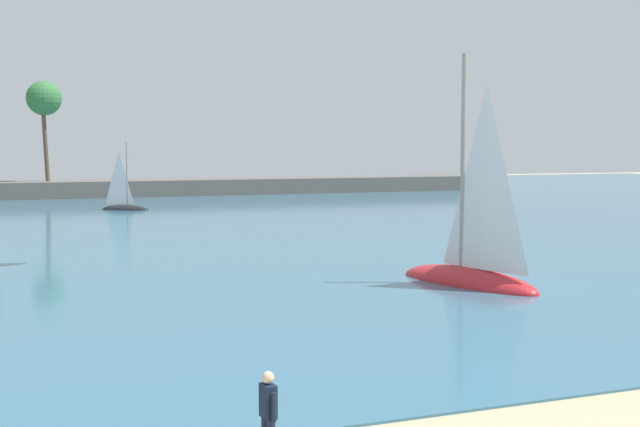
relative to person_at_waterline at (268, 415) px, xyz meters
name	(u,v)px	position (x,y,z in m)	size (l,w,h in m)	color
sea	(81,210)	(0.84, 58.57, -0.86)	(220.00, 114.75, 0.06)	#386B84
palm_headland	(26,172)	(-3.48, 75.96, 1.95)	(96.36, 6.30, 13.45)	#605B54
person_at_waterline	(268,415)	(0.00, 0.00, 0.00)	(0.25, 0.55, 1.67)	#141E33
sailboat_toward_headland	(471,262)	(12.60, 14.18, 0.04)	(3.94, 6.99, 9.71)	red
sailboat_far_left	(124,203)	(4.29, 56.65, -0.27)	(4.29, 3.42, 6.21)	black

